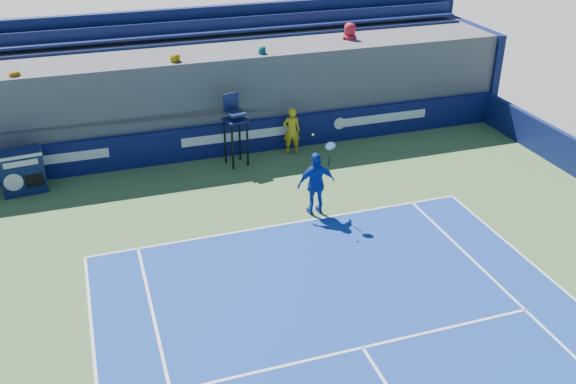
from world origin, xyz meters
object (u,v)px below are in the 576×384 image
object	(u,v)px
match_clock	(22,170)
tennis_player	(316,184)
ball_person	(292,131)
umpire_chair	(235,122)

from	to	relation	value
match_clock	tennis_player	world-z (taller)	tennis_player
ball_person	tennis_player	bearing A→B (deg)	91.72
umpire_chair	tennis_player	size ratio (longest dim) A/B	0.96
umpire_chair	tennis_player	world-z (taller)	tennis_player
ball_person	match_clock	distance (m)	8.88
ball_person	tennis_player	size ratio (longest dim) A/B	0.65
match_clock	umpire_chair	distance (m)	6.83
ball_person	match_clock	bearing A→B (deg)	12.26
ball_person	match_clock	world-z (taller)	ball_person
tennis_player	ball_person	bearing A→B (deg)	80.74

